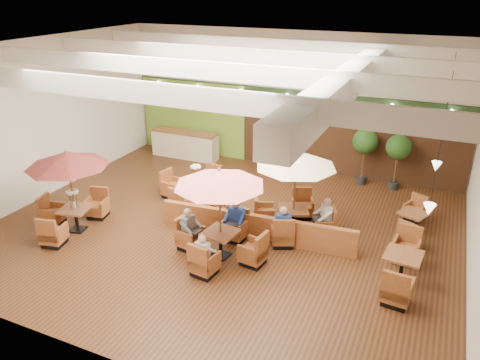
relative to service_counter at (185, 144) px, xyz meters
The scene contains 17 objects.
room 6.78m from the service_counter, 39.88° to the right, with size 14.04×14.00×5.52m.
service_counter is the anchor object (origin of this frame).
booth_divider 7.75m from the service_counter, 44.11° to the right, with size 6.03×0.18×0.83m, color brown.
table_0 7.24m from the service_counter, 88.49° to the right, with size 2.58×2.70×2.66m.
table_1 8.40m from the service_counter, 52.89° to the right, with size 2.70×2.70×2.70m.
table_2 7.86m from the service_counter, 34.38° to the right, with size 2.78×2.78×2.65m.
table_3 4.67m from the service_counter, 54.85° to the right, with size 2.75×2.75×1.57m.
table_4 11.39m from the service_counter, 30.60° to the right, with size 0.98×2.73×1.01m.
table_5 10.25m from the service_counter, 16.90° to the right, with size 1.00×2.43×0.85m.
topiary_0 4.51m from the service_counter, ahead, with size 0.94×0.94×2.18m.
topiary_1 7.73m from the service_counter, ahead, with size 0.94×0.94×2.17m.
topiary_2 8.91m from the service_counter, ahead, with size 0.91×0.91×2.11m.
diner_0 9.12m from the service_counter, 56.63° to the right, with size 0.39×0.33×0.76m.
diner_1 7.55m from the service_counter, 48.37° to the right, with size 0.41×0.32×0.85m.
diner_2 7.75m from the service_counter, 58.71° to the right, with size 0.36×0.42×0.82m.
diner_3 8.36m from the service_counter, 39.88° to the right, with size 0.45×0.40×0.83m.
diner_4 8.59m from the service_counter, 30.72° to the right, with size 0.47×0.49×0.85m.
Camera 1 is at (5.75, -11.69, 7.21)m, focal length 35.00 mm.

